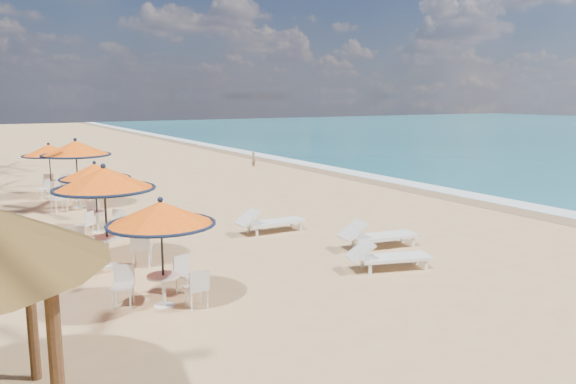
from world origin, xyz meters
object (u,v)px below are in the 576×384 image
object	(u,v)px
station_2	(96,180)
lounger_mid	(376,235)
station_1	(103,192)
station_4	(50,157)
lounger_far	(268,221)
station_3	(75,157)
lounger_near	(386,256)
station_0	(162,227)

from	to	relation	value
station_2	lounger_mid	distance (m)	8.17
station_1	station_4	distance (m)	10.78
lounger_far	lounger_mid	bearing A→B (deg)	-60.19
station_3	station_4	size ratio (longest dim) A/B	1.16
station_3	lounger_near	size ratio (longest dim) A/B	1.23
station_0	station_3	world-z (taller)	station_3
station_0	lounger_near	distance (m)	5.27
lounger_mid	station_0	bearing A→B (deg)	-159.31
station_0	station_1	distance (m)	3.16
lounger_near	lounger_far	size ratio (longest dim) A/B	0.99
station_3	lounger_mid	size ratio (longest dim) A/B	1.14
station_2	station_4	distance (m)	7.20
station_4	lounger_mid	size ratio (longest dim) A/B	0.98
station_3	lounger_near	distance (m)	12.31
station_2	lounger_mid	bearing A→B (deg)	-42.94
lounger_near	station_0	bearing A→B (deg)	-167.17
station_2	station_4	bearing A→B (deg)	92.06
station_4	lounger_far	bearing A→B (deg)	-65.07
station_1	station_2	xyz separation A→B (m)	(0.57, 3.57, -0.23)
station_1	station_4	bearing A→B (deg)	88.36
station_4	lounger_mid	bearing A→B (deg)	-64.08
station_1	lounger_near	world-z (taller)	station_1
station_0	lounger_mid	size ratio (longest dim) A/B	0.96
station_1	station_3	distance (m)	7.77
station_1	lounger_mid	xyz separation A→B (m)	(6.49, -1.94, -1.42)
station_4	lounger_near	xyz separation A→B (m)	(5.17, -14.30, -1.25)
station_4	lounger_near	world-z (taller)	station_4
lounger_mid	station_3	bearing A→B (deg)	130.24
station_4	lounger_far	distance (m)	10.86
station_3	station_4	world-z (taller)	station_3
station_2	station_3	world-z (taller)	station_3
station_3	station_2	bearing A→B (deg)	-92.62
lounger_far	station_3	bearing A→B (deg)	121.93
station_0	station_1	size ratio (longest dim) A/B	0.87
station_2	lounger_far	world-z (taller)	station_2
station_4	lounger_mid	world-z (taller)	station_4
station_1	station_2	bearing A→B (deg)	80.98
station_2	station_0	bearing A→B (deg)	-91.74
station_3	lounger_far	world-z (taller)	station_3
lounger_mid	lounger_far	world-z (taller)	lounger_mid
station_0	lounger_near	xyz separation A→B (m)	(5.11, -0.39, -1.23)
lounger_mid	lounger_far	distance (m)	3.34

